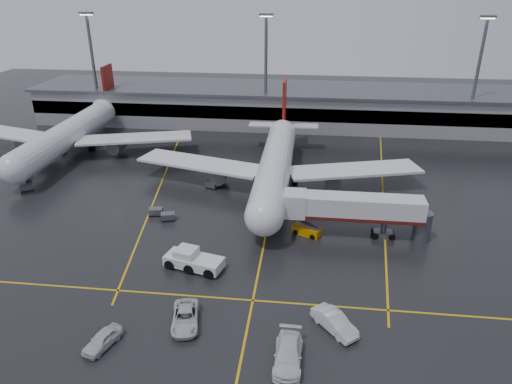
# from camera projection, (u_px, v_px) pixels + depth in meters

# --- Properties ---
(ground) EXTENTS (220.00, 220.00, 0.00)m
(ground) POSITION_uv_depth(u_px,v_px,m) (271.00, 211.00, 72.13)
(ground) COLOR black
(ground) RESTS_ON ground
(apron_line_centre) EXTENTS (0.25, 90.00, 0.02)m
(apron_line_centre) POSITION_uv_depth(u_px,v_px,m) (271.00, 211.00, 72.12)
(apron_line_centre) COLOR gold
(apron_line_centre) RESTS_ON ground
(apron_line_stop) EXTENTS (60.00, 0.25, 0.02)m
(apron_line_stop) POSITION_uv_depth(u_px,v_px,m) (253.00, 300.00, 52.25)
(apron_line_stop) COLOR gold
(apron_line_stop) RESTS_ON ground
(apron_line_left) EXTENTS (9.99, 69.35, 0.02)m
(apron_line_left) POSITION_uv_depth(u_px,v_px,m) (163.00, 179.00, 83.29)
(apron_line_left) COLOR gold
(apron_line_left) RESTS_ON ground
(apron_line_right) EXTENTS (7.57, 69.64, 0.02)m
(apron_line_right) POSITION_uv_depth(u_px,v_px,m) (383.00, 190.00, 79.24)
(apron_line_right) COLOR gold
(apron_line_right) RESTS_ON ground
(terminal) EXTENTS (122.00, 19.00, 8.60)m
(terminal) POSITION_uv_depth(u_px,v_px,m) (289.00, 105.00, 113.62)
(terminal) COLOR gray
(terminal) RESTS_ON ground
(light_mast_left) EXTENTS (3.00, 1.20, 25.45)m
(light_mast_left) POSITION_uv_depth(u_px,v_px,m) (93.00, 63.00, 108.83)
(light_mast_left) COLOR #595B60
(light_mast_left) RESTS_ON ground
(light_mast_mid) EXTENTS (3.00, 1.20, 25.45)m
(light_mast_mid) POSITION_uv_depth(u_px,v_px,m) (266.00, 66.00, 104.57)
(light_mast_mid) COLOR #595B60
(light_mast_mid) RESTS_ON ground
(light_mast_right) EXTENTS (3.00, 1.20, 25.45)m
(light_mast_right) POSITION_uv_depth(u_px,v_px,m) (478.00, 71.00, 99.78)
(light_mast_right) COLOR #595B60
(light_mast_right) RESTS_ON ground
(main_airliner) EXTENTS (48.80, 45.60, 14.10)m
(main_airliner) POSITION_uv_depth(u_px,v_px,m) (276.00, 163.00, 79.14)
(main_airliner) COLOR silver
(main_airliner) RESTS_ON ground
(second_airliner) EXTENTS (48.80, 45.60, 14.10)m
(second_airliner) POSITION_uv_depth(u_px,v_px,m) (71.00, 132.00, 94.45)
(second_airliner) COLOR silver
(second_airliner) RESTS_ON ground
(jet_bridge) EXTENTS (19.90, 3.40, 6.05)m
(jet_bridge) POSITION_uv_depth(u_px,v_px,m) (355.00, 210.00, 63.81)
(jet_bridge) COLOR silver
(jet_bridge) RESTS_ON ground
(pushback_tractor) EXTENTS (7.66, 4.64, 2.56)m
(pushback_tractor) POSITION_uv_depth(u_px,v_px,m) (193.00, 260.00, 57.76)
(pushback_tractor) COLOR silver
(pushback_tractor) RESTS_ON ground
(belt_loader) EXTENTS (4.16, 3.04, 2.43)m
(belt_loader) POSITION_uv_depth(u_px,v_px,m) (306.00, 230.00, 65.41)
(belt_loader) COLOR #D28102
(belt_loader) RESTS_ON ground
(service_van_a) EXTENTS (3.72, 6.16, 1.60)m
(service_van_a) POSITION_uv_depth(u_px,v_px,m) (185.00, 317.00, 48.44)
(service_van_a) COLOR silver
(service_van_a) RESTS_ON ground
(service_van_b) EXTENTS (2.65, 6.33, 1.83)m
(service_van_b) POSITION_uv_depth(u_px,v_px,m) (288.00, 354.00, 43.58)
(service_van_b) COLOR silver
(service_van_b) RESTS_ON ground
(service_van_c) EXTENTS (4.99, 5.41, 1.80)m
(service_van_c) POSITION_uv_depth(u_px,v_px,m) (335.00, 322.00, 47.66)
(service_van_c) COLOR silver
(service_van_c) RESTS_ON ground
(service_van_d) EXTENTS (3.14, 4.78, 1.51)m
(service_van_d) POSITION_uv_depth(u_px,v_px,m) (102.00, 340.00, 45.54)
(service_van_d) COLOR silver
(service_van_d) RESTS_ON ground
(baggage_cart_a) EXTENTS (2.27, 1.77, 1.12)m
(baggage_cart_a) POSITION_uv_depth(u_px,v_px,m) (168.00, 216.00, 69.24)
(baggage_cart_a) COLOR #595B60
(baggage_cart_a) RESTS_ON ground
(baggage_cart_b) EXTENTS (2.17, 1.59, 1.12)m
(baggage_cart_b) POSITION_uv_depth(u_px,v_px,m) (156.00, 211.00, 70.71)
(baggage_cart_b) COLOR #595B60
(baggage_cart_b) RESTS_ON ground
(baggage_cart_c) EXTENTS (2.34, 1.95, 1.12)m
(baggage_cart_c) POSITION_uv_depth(u_px,v_px,m) (212.00, 184.00, 79.77)
(baggage_cart_c) COLOR #595B60
(baggage_cart_c) RESTS_ON ground
(baggage_cart_d) EXTENTS (2.31, 1.87, 1.12)m
(baggage_cart_d) POSITION_uv_depth(u_px,v_px,m) (25.00, 171.00, 85.28)
(baggage_cart_d) COLOR #595B60
(baggage_cart_d) RESTS_ON ground
(baggage_cart_e) EXTENTS (2.39, 2.19, 1.12)m
(baggage_cart_e) POSITION_uv_depth(u_px,v_px,m) (26.00, 187.00, 78.83)
(baggage_cart_e) COLOR #595B60
(baggage_cart_e) RESTS_ON ground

